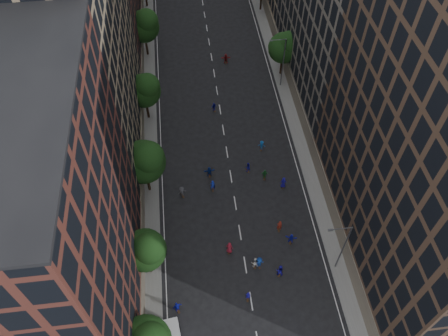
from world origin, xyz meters
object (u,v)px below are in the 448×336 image
(streetlamp_far, at_px, (282,60))
(streetlamp_near, at_px, (342,246))
(skater_2, at_px, (280,270))
(skater_1, at_px, (248,296))

(streetlamp_far, bearing_deg, streetlamp_near, -90.00)
(skater_2, bearing_deg, skater_1, 46.30)
(streetlamp_far, relative_size, skater_1, 5.83)
(streetlamp_far, distance_m, skater_2, 34.03)
(streetlamp_near, relative_size, skater_1, 5.83)
(skater_1, bearing_deg, streetlamp_near, -154.79)
(streetlamp_far, height_order, skater_1, streetlamp_far)
(streetlamp_far, bearing_deg, skater_1, -106.72)
(streetlamp_near, height_order, streetlamp_far, same)
(streetlamp_near, distance_m, skater_2, 7.84)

